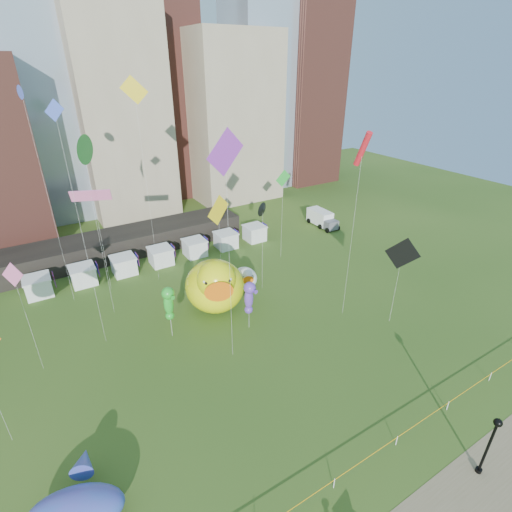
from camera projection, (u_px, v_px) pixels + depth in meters
ground at (333, 488)px, 25.21m from camera, size 160.00×160.00×0.00m
skyline at (103, 85)px, 62.82m from camera, size 101.00×23.00×68.00m
pavilion at (112, 246)px, 54.45m from camera, size 38.00×6.00×3.20m
vendor_tents at (161, 257)px, 52.48m from camera, size 33.24×2.80×2.40m
caution_tape at (334, 481)px, 24.90m from camera, size 50.00×0.06×0.90m
big_duck at (215, 284)px, 42.01m from camera, size 8.76×9.85×6.90m
small_duck at (245, 277)px, 46.71m from camera, size 3.97×4.53×3.18m
seahorse_green at (168, 301)px, 37.15m from camera, size 1.40×1.68×5.79m
seahorse_purple at (249, 295)px, 38.55m from camera, size 1.46×1.70×5.49m
whale_inflatable at (77, 507)px, 23.04m from camera, size 6.29×7.11×2.48m
lamppost at (491, 440)px, 24.76m from camera, size 0.54×0.54×5.19m
box_truck at (322, 218)px, 64.64m from camera, size 2.60×6.06×2.55m
kite_0 at (363, 149)px, 34.59m from camera, size 0.94×2.03×19.55m
kite_1 at (13, 277)px, 30.63m from camera, size 1.52×1.74×10.92m
kite_2 at (402, 254)px, 37.68m from camera, size 1.04×3.44×9.89m
kite_3 at (283, 180)px, 49.70m from camera, size 2.21×0.19×12.52m
kite_4 at (135, 95)px, 39.30m from camera, size 2.60×1.13×23.72m
kite_5 at (58, 129)px, 29.17m from camera, size 1.28×1.10×22.51m
kite_7 at (226, 156)px, 28.04m from camera, size 3.43×0.72×20.79m
kite_9 at (91, 196)px, 36.61m from camera, size 3.65×1.82×14.08m
kite_10 at (263, 210)px, 42.72m from camera, size 1.34×1.00×10.97m
kite_11 at (83, 150)px, 39.52m from camera, size 1.79×2.80×18.31m
kite_12 at (218, 211)px, 43.14m from camera, size 3.26×1.22×11.73m
kite_13 at (22, 95)px, 34.85m from camera, size 0.41×1.25×23.05m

